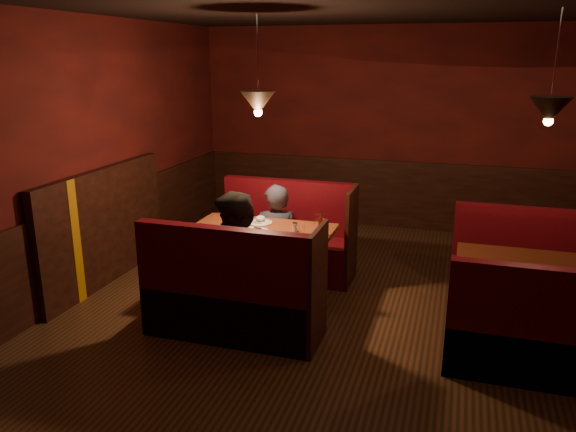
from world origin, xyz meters
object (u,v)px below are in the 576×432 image
(diner_a, at_px, (275,219))
(second_bench_far, at_px, (521,274))
(second_table, at_px, (528,282))
(diner_b, at_px, (238,244))
(second_bench_near, at_px, (538,342))
(main_table, at_px, (261,246))
(main_bench_near, at_px, (232,302))
(main_bench_far, at_px, (287,245))

(diner_a, bearing_deg, second_bench_far, 160.13)
(second_table, distance_m, diner_b, 2.64)
(second_bench_far, xyz_separation_m, second_bench_near, (0.00, -1.50, 0.00))
(second_bench_far, bearing_deg, second_bench_near, -90.00)
(diner_a, distance_m, diner_b, 1.15)
(main_table, relative_size, main_bench_near, 0.91)
(main_table, relative_size, main_bench_far, 0.91)
(main_bench_near, height_order, second_table, main_bench_near)
(main_table, height_order, second_table, main_table)
(main_bench_far, bearing_deg, diner_b, -90.99)
(second_bench_near, distance_m, diner_a, 2.95)
(main_bench_far, distance_m, diner_a, 0.48)
(diner_a, bearing_deg, main_bench_far, -124.89)
(main_table, bearing_deg, second_bench_far, 16.36)
(main_table, relative_size, diner_b, 0.89)
(diner_b, bearing_deg, second_bench_far, 40.37)
(second_table, bearing_deg, diner_b, -166.87)
(second_bench_near, bearing_deg, diner_b, 176.53)
(main_table, height_order, main_bench_near, main_bench_near)
(main_table, bearing_deg, main_bench_far, 88.83)
(second_table, bearing_deg, main_bench_near, -161.80)
(main_table, height_order, main_bench_far, main_bench_far)
(second_table, bearing_deg, diner_a, 167.88)
(main_bench_near, relative_size, second_table, 1.27)
(main_table, height_order, diner_b, diner_b)
(main_bench_near, distance_m, second_bench_far, 3.01)
(main_bench_near, relative_size, diner_a, 1.08)
(main_bench_near, xyz_separation_m, second_bench_far, (2.56, 1.58, -0.03))
(main_bench_near, bearing_deg, second_bench_near, 1.78)
(main_bench_near, distance_m, diner_b, 0.53)
(main_bench_near, bearing_deg, main_bench_far, 90.00)
(second_table, xyz_separation_m, second_bench_far, (0.03, 0.75, -0.21))
(main_bench_near, distance_m, second_bench_near, 2.56)
(second_bench_near, bearing_deg, second_bench_far, 90.00)
(main_bench_far, height_order, second_bench_near, main_bench_far)
(main_bench_far, xyz_separation_m, diner_b, (-0.02, -1.42, 0.47))
(diner_a, bearing_deg, second_bench_near, 129.20)
(main_bench_near, xyz_separation_m, second_bench_near, (2.56, 0.08, -0.03))
(main_bench_far, distance_m, second_table, 2.66)
(main_bench_near, height_order, second_bench_near, main_bench_near)
(diner_a, height_order, diner_b, diner_b)
(main_bench_far, distance_m, second_bench_far, 2.56)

